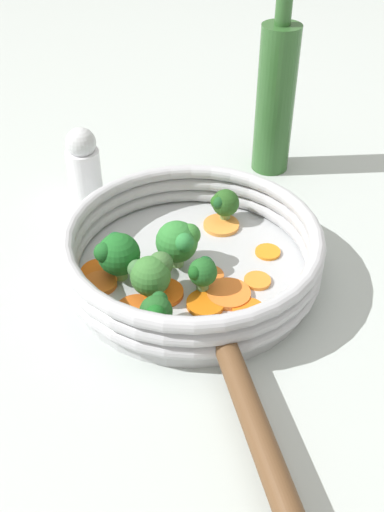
{
  "coord_description": "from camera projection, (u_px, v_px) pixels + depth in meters",
  "views": [
    {
      "loc": [
        -0.47,
        0.2,
        0.44
      ],
      "look_at": [
        0.0,
        0.0,
        0.03
      ],
      "focal_mm": 42.0,
      "sensor_mm": 36.0,
      "label": 1
    }
  ],
  "objects": [
    {
      "name": "broccoli_floret_0",
      "position": [
        117.0,
        254.0,
        0.63
      ],
      "size": [
        0.05,
        0.05,
        0.06
      ],
      "color": "#78A355",
      "rests_on": "skillet"
    },
    {
      "name": "carrot_slice_8",
      "position": [
        163.0,
        293.0,
        0.63
      ],
      "size": [
        0.06,
        0.06,
        0.01
      ],
      "primitive_type": "cylinder",
      "rotation": [
        0.0,
        0.0,
        4.25
      ],
      "color": "#EA5C11",
      "rests_on": "skillet"
    },
    {
      "name": "broccoli_floret_2",
      "position": [
        204.0,
        271.0,
        0.62
      ],
      "size": [
        0.03,
        0.04,
        0.04
      ],
      "color": "#5D8C52",
      "rests_on": "skillet"
    },
    {
      "name": "carrot_slice_1",
      "position": [
        137.0,
        310.0,
        0.61
      ],
      "size": [
        0.06,
        0.06,
        0.0
      ],
      "primitive_type": "cylinder",
      "rotation": [
        0.0,
        0.0,
        5.83
      ],
      "color": "#D75C1B",
      "rests_on": "skillet"
    },
    {
      "name": "skillet_rivet_right",
      "position": [
        246.0,
        341.0,
        0.57
      ],
      "size": [
        0.01,
        0.01,
        0.01
      ],
      "primitive_type": "sphere",
      "color": "#AFB0BA",
      "rests_on": "skillet"
    },
    {
      "name": "carrot_slice_0",
      "position": [
        229.0,
        294.0,
        0.63
      ],
      "size": [
        0.06,
        0.06,
        0.01
      ],
      "primitive_type": "cylinder",
      "rotation": [
        0.0,
        0.0,
        2.83
      ],
      "color": "orange",
      "rests_on": "skillet"
    },
    {
      "name": "skillet",
      "position": [
        192.0,
        272.0,
        0.67
      ],
      "size": [
        0.27,
        0.27,
        0.02
      ],
      "primitive_type": "cylinder",
      "color": "#B2B5B7",
      "rests_on": "ground_plane"
    },
    {
      "name": "ground_plane",
      "position": [
        192.0,
        277.0,
        0.68
      ],
      "size": [
        4.0,
        4.0,
        0.0
      ],
      "primitive_type": "plane",
      "color": "#B3BCB8"
    },
    {
      "name": "carrot_slice_3",
      "position": [
        100.0,
        272.0,
        0.66
      ],
      "size": [
        0.06,
        0.06,
        0.0
      ],
      "primitive_type": "cylinder",
      "rotation": [
        0.0,
        0.0,
        5.45
      ],
      "color": "#E55E10",
      "rests_on": "skillet"
    },
    {
      "name": "broccoli_floret_1",
      "position": [
        224.0,
        203.0,
        0.72
      ],
      "size": [
        0.03,
        0.04,
        0.04
      ],
      "color": "#709451",
      "rests_on": "skillet"
    },
    {
      "name": "skillet_rivet_left",
      "position": [
        199.0,
        349.0,
        0.57
      ],
      "size": [
        0.01,
        0.01,
        0.01
      ],
      "primitive_type": "sphere",
      "color": "#AEB9BB",
      "rests_on": "skillet"
    },
    {
      "name": "broccoli_floret_5",
      "position": [
        179.0,
        241.0,
        0.65
      ],
      "size": [
        0.05,
        0.05,
        0.06
      ],
      "color": "#79A75E",
      "rests_on": "skillet"
    },
    {
      "name": "carrot_slice_4",
      "position": [
        268.0,
        252.0,
        0.69
      ],
      "size": [
        0.04,
        0.04,
        0.0
      ],
      "primitive_type": "cylinder",
      "rotation": [
        0.0,
        0.0,
        0.97
      ],
      "color": "orange",
      "rests_on": "skillet"
    },
    {
      "name": "carrot_slice_5",
      "position": [
        205.0,
        304.0,
        0.62
      ],
      "size": [
        0.06,
        0.06,
        0.01
      ],
      "primitive_type": "cylinder",
      "rotation": [
        0.0,
        0.0,
        0.83
      ],
      "color": "orange",
      "rests_on": "skillet"
    },
    {
      "name": "oil_bottle",
      "position": [
        276.0,
        98.0,
        0.8
      ],
      "size": [
        0.05,
        0.05,
        0.26
      ],
      "color": "#2D5B28",
      "rests_on": "ground_plane"
    },
    {
      "name": "skillet_handle",
      "position": [
        264.0,
        447.0,
        0.48
      ],
      "size": [
        0.22,
        0.06,
        0.02
      ],
      "primitive_type": "cylinder",
      "rotation": [
        1.57,
        0.0,
        4.54
      ],
      "color": "brown",
      "rests_on": "skillet"
    },
    {
      "name": "salt_shaker",
      "position": [
        84.0,
        167.0,
        0.77
      ],
      "size": [
        0.04,
        0.04,
        0.1
      ],
      "color": "white",
      "rests_on": "ground_plane"
    },
    {
      "name": "carrot_slice_6",
      "position": [
        208.0,
        276.0,
        0.65
      ],
      "size": [
        0.04,
        0.04,
        0.0
      ],
      "primitive_type": "cylinder",
      "rotation": [
        0.0,
        0.0,
        1.2
      ],
      "color": "orange",
      "rests_on": "skillet"
    },
    {
      "name": "carrot_slice_2",
      "position": [
        257.0,
        281.0,
        0.65
      ],
      "size": [
        0.04,
        0.04,
        0.0
      ],
      "primitive_type": "cylinder",
      "rotation": [
        0.0,
        0.0,
        0.78
      ],
      "color": "orange",
      "rests_on": "skillet"
    },
    {
      "name": "carrot_slice_7",
      "position": [
        221.0,
        225.0,
        0.73
      ],
      "size": [
        0.04,
        0.04,
        0.0
      ],
      "primitive_type": "cylinder",
      "rotation": [
        0.0,
        0.0,
        4.69
      ],
      "color": "orange",
      "rests_on": "skillet"
    },
    {
      "name": "skillet_rim_wall",
      "position": [
        192.0,
        248.0,
        0.65
      ],
      "size": [
        0.28,
        0.28,
        0.05
      ],
      "color": "#B7B8BD",
      "rests_on": "skillet"
    },
    {
      "name": "broccoli_floret_3",
      "position": [
        156.0,
        312.0,
        0.58
      ],
      "size": [
        0.04,
        0.03,
        0.04
      ],
      "color": "#7F9955",
      "rests_on": "skillet"
    },
    {
      "name": "carrot_slice_9",
      "position": [
        100.0,
        283.0,
        0.64
      ],
      "size": [
        0.05,
        0.05,
        0.01
      ],
      "primitive_type": "cylinder",
      "rotation": [
        0.0,
        0.0,
        2.78
      ],
      "color": "orange",
      "rests_on": "skillet"
    },
    {
      "name": "broccoli_floret_4",
      "position": [
        152.0,
        273.0,
        0.61
      ],
      "size": [
        0.04,
        0.05,
        0.05
      ],
      "color": "#86A65D",
      "rests_on": "skillet"
    },
    {
      "name": "carrot_slice_10",
      "position": [
        249.0,
        310.0,
        0.61
      ],
      "size": [
        0.04,
        0.04,
        0.0
      ],
      "primitive_type": "cylinder",
      "rotation": [
        0.0,
        0.0,
        5.88
      ],
      "color": "orange",
      "rests_on": "skillet"
    }
  ]
}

